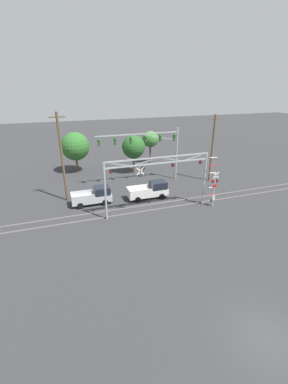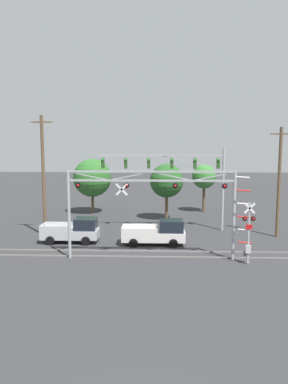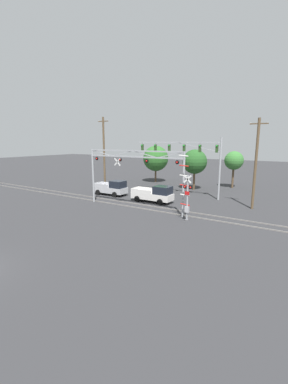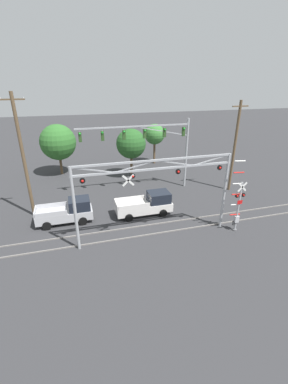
{
  "view_description": "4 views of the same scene",
  "coord_description": "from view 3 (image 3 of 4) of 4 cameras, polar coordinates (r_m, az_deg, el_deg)",
  "views": [
    {
      "loc": [
        -10.0,
        -7.46,
        13.46
      ],
      "look_at": [
        -1.92,
        16.07,
        2.96
      ],
      "focal_mm": 24.0,
      "sensor_mm": 36.0,
      "label": 1
    },
    {
      "loc": [
        0.47,
        -9.15,
        8.2
      ],
      "look_at": [
        -0.6,
        20.12,
        4.44
      ],
      "focal_mm": 35.0,
      "sensor_mm": 36.0,
      "label": 2
    },
    {
      "loc": [
        15.62,
        -5.6,
        7.28
      ],
      "look_at": [
        2.17,
        15.7,
        2.28
      ],
      "focal_mm": 24.0,
      "sensor_mm": 36.0,
      "label": 3
    },
    {
      "loc": [
        -5.55,
        0.5,
        11.41
      ],
      "look_at": [
        -0.24,
        19.2,
        2.95
      ],
      "focal_mm": 24.0,
      "sensor_mm": 36.0,
      "label": 4
    }
  ],
  "objects": [
    {
      "name": "pickup_truck_following",
      "position": [
        35.37,
        -7.08,
        0.86
      ],
      "size": [
        4.73,
        2.08,
        2.07
      ],
      "color": "#B7B7BC",
      "rests_on": "ground_plane"
    },
    {
      "name": "background_tree_far_right_verge",
      "position": [
        42.61,
        19.36,
        6.57
      ],
      "size": [
        2.9,
        2.9,
        5.78
      ],
      "color": "brown",
      "rests_on": "ground_plane"
    },
    {
      "name": "rail_track_near",
      "position": [
        28.6,
        -2.03,
        -3.43
      ],
      "size": [
        80.0,
        0.08,
        0.1
      ],
      "primitive_type": "cube",
      "color": "gray",
      "rests_on": "ground_plane"
    },
    {
      "name": "traffic_signal_span",
      "position": [
        34.22,
        10.75,
        8.23
      ],
      "size": [
        12.01,
        0.39,
        7.75
      ],
      "color": "#9EA0A5",
      "rests_on": "ground_plane"
    },
    {
      "name": "utility_pole_left",
      "position": [
        38.44,
        -8.86,
        8.42
      ],
      "size": [
        1.8,
        0.28,
        10.69
      ],
      "color": "brown",
      "rests_on": "ground_plane"
    },
    {
      "name": "utility_pole_right",
      "position": [
        29.82,
        23.57,
        5.86
      ],
      "size": [
        1.8,
        0.28,
        9.66
      ],
      "color": "brown",
      "rests_on": "ground_plane"
    },
    {
      "name": "crossing_gantry",
      "position": [
        27.58,
        -2.46,
        5.52
      ],
      "size": [
        11.93,
        0.27,
        6.35
      ],
      "color": "#9EA0A5",
      "rests_on": "ground_plane"
    },
    {
      "name": "background_tree_beyond_span",
      "position": [
        46.27,
        2.62,
        7.44
      ],
      "size": [
        4.49,
        4.49,
        6.49
      ],
      "color": "brown",
      "rests_on": "ground_plane"
    },
    {
      "name": "rail_track_far",
      "position": [
        29.76,
        -0.47,
        -2.84
      ],
      "size": [
        80.0,
        0.08,
        0.1
      ],
      "primitive_type": "cube",
      "color": "gray",
      "rests_on": "ground_plane"
    },
    {
      "name": "crossing_signal_mast",
      "position": [
        23.98,
        9.47,
        -1.2
      ],
      "size": [
        1.39,
        0.35,
        6.07
      ],
      "color": "#9EA0A5",
      "rests_on": "ground_plane"
    },
    {
      "name": "pickup_truck_lead",
      "position": [
        31.02,
        2.4,
        -0.52
      ],
      "size": [
        5.13,
        2.08,
        2.07
      ],
      "color": "silver",
      "rests_on": "ground_plane"
    },
    {
      "name": "background_tree_far_left_verge",
      "position": [
        39.42,
        11.2,
        6.61
      ],
      "size": [
        3.66,
        3.66,
        6.1
      ],
      "color": "brown",
      "rests_on": "ground_plane"
    }
  ]
}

